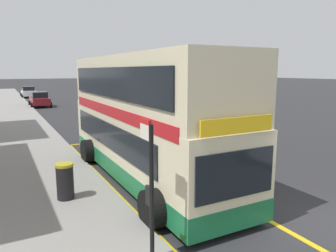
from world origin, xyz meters
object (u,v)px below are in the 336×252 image
parked_car_navy_across (115,102)px  parked_car_maroon_distant (40,99)px  double_decker_bus (144,122)px  bus_stop_sign (150,180)px  litter_bin (65,181)px  parked_car_white_kerbside (28,92)px

parked_car_navy_across → parked_car_maroon_distant: bearing=131.9°
double_decker_bus → parked_car_navy_across: 20.64m
bus_stop_sign → litter_bin: bearing=103.6°
parked_car_navy_across → parked_car_white_kerbside: bearing=106.4°
double_decker_bus → parked_car_maroon_distant: 26.68m
litter_bin → parked_car_navy_across: bearing=67.7°
parked_car_navy_across → parked_car_maroon_distant: (-6.23, 6.80, 0.00)m
double_decker_bus → litter_bin: double_decker_bus is taller
parked_car_navy_across → litter_bin: 22.60m
parked_car_navy_across → litter_bin: parked_car_navy_across is taller
parked_car_navy_across → parked_car_maroon_distant: size_ratio=1.00×
bus_stop_sign → litter_bin: 4.19m
double_decker_bus → bus_stop_sign: bearing=-112.5°
bus_stop_sign → parked_car_navy_across: 26.00m
parked_car_white_kerbside → parked_car_maroon_distant: (0.03, -13.71, 0.00)m
parked_car_white_kerbside → parked_car_maroon_distant: bearing=-87.8°
double_decker_bus → parked_car_white_kerbside: size_ratio=2.43×
parked_car_maroon_distant → litter_bin: size_ratio=3.91×
parked_car_white_kerbside → litter_bin: size_ratio=3.91×
bus_stop_sign → parked_car_maroon_distant: bearing=87.5°
parked_car_white_kerbside → litter_bin: 41.48m
bus_stop_sign → litter_bin: bus_stop_sign is taller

